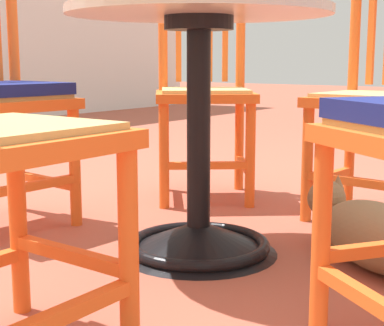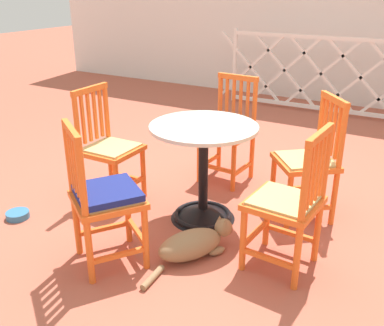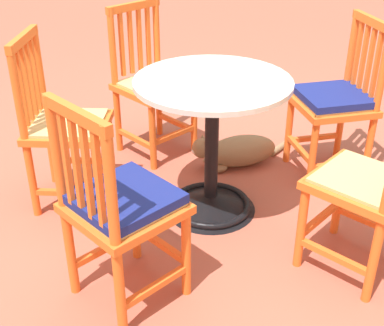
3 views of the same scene
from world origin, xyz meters
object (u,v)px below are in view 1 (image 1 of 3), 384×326
(orange_chair_by_planter, at_px, (204,95))
(tabby_cat, at_px, (370,233))
(cafe_table, at_px, (199,161))
(orange_chair_tucked_in, at_px, (378,101))

(orange_chair_by_planter, xyz_separation_m, tabby_cat, (-0.44, -0.89, -0.34))
(cafe_table, bearing_deg, tabby_cat, -66.94)
(orange_chair_tucked_in, xyz_separation_m, orange_chair_by_planter, (-0.08, 0.71, 0.00))
(cafe_table, bearing_deg, orange_chair_tucked_in, -21.26)
(cafe_table, distance_m, orange_chair_tucked_in, 0.79)
(cafe_table, relative_size, orange_chair_by_planter, 0.83)
(cafe_table, height_order, orange_chair_by_planter, orange_chair_by_planter)
(orange_chair_by_planter, height_order, tabby_cat, orange_chair_by_planter)
(orange_chair_tucked_in, relative_size, tabby_cat, 1.29)
(cafe_table, distance_m, orange_chair_by_planter, 0.79)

